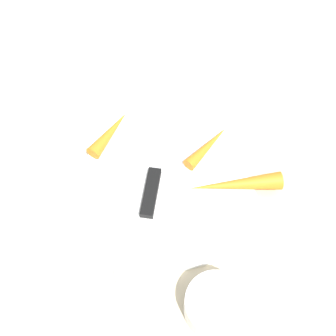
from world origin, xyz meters
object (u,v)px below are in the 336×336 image
Objects in this scene: carrot_shortest at (110,133)px; carrot_longest at (235,184)px; knife at (152,186)px; carrot_medium at (208,146)px; small_bowl at (216,306)px; cutting_board at (168,170)px.

carrot_longest reaches higher than carrot_shortest.
knife is 1.77× the size of carrot_medium.
carrot_longest is 0.20m from small_bowl.
cutting_board is at bearing -25.62° from carrot_longest.
carrot_longest is (-0.04, -0.13, 0.01)m from knife.
carrot_shortest reaches higher than cutting_board.
cutting_board is 0.25m from small_bowl.
cutting_board is 3.35× the size of carrot_medium.
carrot_medium reaches higher than knife.
carrot_longest reaches higher than cutting_board.
knife is (-0.03, 0.04, 0.01)m from cutting_board.
carrot_medium is at bearing -16.25° from small_bowl.
cutting_board is 0.13m from carrot_shortest.
carrot_medium is (0.02, -0.08, 0.02)m from cutting_board.
small_bowl is at bearing -138.84° from carrot_medium.
carrot_medium reaches higher than cutting_board.
carrot_longest is at bearing -82.58° from knife.
carrot_medium is at bearing -68.37° from carrot_shortest.
carrot_longest is at bearing -126.00° from cutting_board.
small_bowl is (-0.22, -0.04, 0.01)m from knife.
cutting_board is at bearing -26.25° from knife.
carrot_shortest reaches higher than carrot_medium.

